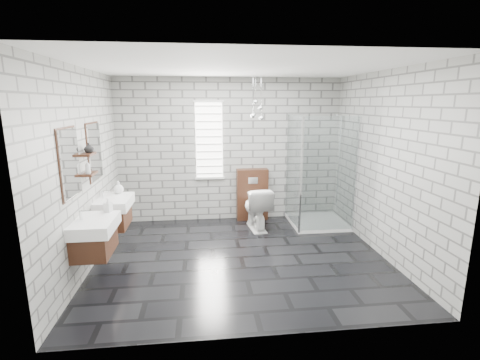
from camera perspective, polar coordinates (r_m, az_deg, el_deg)
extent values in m
cube|color=black|center=(5.28, 0.18, -12.63)|extent=(4.20, 3.60, 0.02)
cube|color=white|center=(4.81, 0.21, 18.19)|extent=(4.20, 3.60, 0.02)
cube|color=#9D9D98|center=(6.64, -1.61, 4.86)|extent=(4.20, 0.02, 2.70)
cube|color=#9D9D98|center=(3.12, 4.02, -4.01)|extent=(4.20, 0.02, 2.70)
cube|color=#9D9D98|center=(5.08, -24.19, 1.37)|extent=(0.02, 3.60, 2.70)
cube|color=#9D9D98|center=(5.52, 22.54, 2.32)|extent=(0.02, 3.60, 2.70)
cube|color=#412214|center=(4.72, -22.75, -9.43)|extent=(0.42, 0.62, 0.30)
cube|color=silver|center=(4.66, -20.39, -9.14)|extent=(0.02, 0.35, 0.01)
cube|color=white|center=(4.64, -22.68, -6.85)|extent=(0.47, 0.70, 0.15)
cylinder|color=silver|center=(4.64, -24.67, -5.26)|extent=(0.04, 0.04, 0.12)
cylinder|color=silver|center=(4.61, -24.13, -4.67)|extent=(0.10, 0.02, 0.02)
cube|color=white|center=(4.52, -26.15, 2.51)|extent=(0.03, 0.55, 0.80)
cube|color=#412214|center=(4.53, -26.29, 2.50)|extent=(0.01, 0.59, 0.84)
cube|color=#412214|center=(5.62, -19.99, -5.72)|extent=(0.42, 0.62, 0.30)
cube|color=silver|center=(5.56, -18.00, -5.43)|extent=(0.02, 0.35, 0.01)
cube|color=white|center=(5.55, -19.91, -3.51)|extent=(0.47, 0.70, 0.15)
cylinder|color=silver|center=(5.55, -21.57, -2.19)|extent=(0.04, 0.04, 0.12)
cylinder|color=silver|center=(5.53, -21.11, -1.68)|extent=(0.10, 0.02, 0.02)
cube|color=white|center=(5.45, -22.74, 4.33)|extent=(0.03, 0.55, 0.80)
cube|color=#412214|center=(5.46, -22.86, 4.32)|extent=(0.01, 0.59, 0.84)
cube|color=#412214|center=(5.01, -23.46, 0.95)|extent=(0.14, 0.30, 0.03)
cube|color=#412214|center=(4.97, -23.72, 3.89)|extent=(0.14, 0.30, 0.03)
cube|color=white|center=(6.57, -5.10, 6.49)|extent=(0.50, 0.02, 1.40)
cube|color=silver|center=(6.52, -5.22, 12.78)|extent=(0.56, 0.04, 0.04)
cube|color=silver|center=(6.67, -4.97, 0.32)|extent=(0.56, 0.04, 0.04)
cube|color=silver|center=(6.65, -4.99, 1.07)|extent=(0.48, 0.01, 0.02)
cube|color=silver|center=(6.62, -5.01, 2.25)|extent=(0.48, 0.01, 0.02)
cube|color=silver|center=(6.60, -5.03, 3.45)|extent=(0.48, 0.01, 0.02)
cube|color=silver|center=(6.58, -5.06, 4.65)|extent=(0.48, 0.01, 0.02)
cube|color=silver|center=(6.56, -5.08, 5.87)|extent=(0.48, 0.01, 0.02)
cube|color=silver|center=(6.55, -5.10, 7.08)|extent=(0.48, 0.01, 0.02)
cube|color=silver|center=(6.54, -5.13, 8.30)|extent=(0.48, 0.01, 0.02)
cube|color=silver|center=(6.53, -5.15, 9.53)|extent=(0.48, 0.01, 0.02)
cube|color=silver|center=(6.52, -5.18, 10.76)|extent=(0.48, 0.01, 0.03)
cube|color=silver|center=(6.52, -5.20, 11.99)|extent=(0.48, 0.01, 0.03)
cube|color=#412214|center=(6.75, 2.01, -2.38)|extent=(0.60, 0.20, 1.00)
cube|color=silver|center=(6.58, 2.16, -0.09)|extent=(0.18, 0.01, 0.12)
cube|color=white|center=(6.79, 12.52, -6.74)|extent=(1.00, 1.00, 0.06)
cube|color=silver|center=(6.08, 14.43, 0.69)|extent=(1.00, 0.01, 2.00)
cube|color=silver|center=(6.39, 8.77, 1.50)|extent=(0.01, 1.00, 2.00)
cube|color=silver|center=(5.93, 10.00, 0.60)|extent=(0.03, 0.03, 2.00)
cube|color=silver|center=(6.27, 18.54, 0.78)|extent=(0.03, 0.03, 2.00)
cylinder|color=silver|center=(6.86, 15.89, 2.52)|extent=(0.02, 0.02, 1.80)
cylinder|color=silver|center=(6.74, 15.72, 10.24)|extent=(0.14, 0.14, 0.02)
sphere|color=silver|center=(6.08, 2.10, 10.51)|extent=(0.09, 0.09, 0.09)
cylinder|color=silver|center=(6.08, 2.13, 13.91)|extent=(0.01, 0.01, 0.63)
sphere|color=silver|center=(6.16, 3.49, 10.10)|extent=(0.09, 0.09, 0.09)
cylinder|color=silver|center=(6.15, 3.54, 13.67)|extent=(0.01, 0.01, 0.68)
sphere|color=silver|center=(6.26, 2.54, 12.72)|extent=(0.09, 0.09, 0.09)
cylinder|color=silver|center=(6.26, 2.57, 14.95)|extent=(0.01, 0.01, 0.40)
sphere|color=silver|center=(6.20, 2.20, 10.67)|extent=(0.09, 0.09, 0.09)
cylinder|color=silver|center=(6.20, 2.22, 13.95)|extent=(0.01, 0.01, 0.62)
sphere|color=silver|center=(6.23, 3.37, 11.71)|extent=(0.09, 0.09, 0.09)
cylinder|color=silver|center=(6.23, 3.41, 14.45)|extent=(0.01, 0.01, 0.51)
imported|color=white|center=(6.29, 2.69, -4.57)|extent=(0.51, 0.80, 0.78)
imported|color=#B2B2B2|center=(4.83, -20.86, -3.86)|extent=(0.11, 0.11, 0.18)
imported|color=#B2B2B2|center=(5.76, -19.33, -1.13)|extent=(0.19, 0.19, 0.19)
imported|color=#B2B2B2|center=(4.91, -23.72, 1.95)|extent=(0.08, 0.08, 0.18)
imported|color=#B2B2B2|center=(4.99, -23.56, 4.86)|extent=(0.14, 0.14, 0.13)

